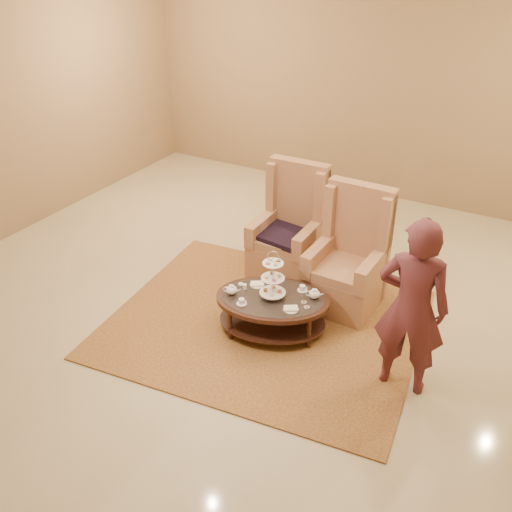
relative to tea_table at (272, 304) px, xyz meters
The scene contains 8 objects.
ground 0.41m from the tea_table, behind, with size 8.00×8.00×0.00m, color #C1B48F.
ceiling 0.41m from the tea_table, behind, with size 8.00×8.00×0.02m, color beige.
wall_back 4.25m from the tea_table, 92.81° to the left, with size 8.00×0.04×3.50m, color #957951.
rug 0.38m from the tea_table, 148.88° to the left, with size 3.47×2.99×0.02m.
tea_table is the anchor object (origin of this frame).
armchair_left 1.28m from the tea_table, 108.34° to the left, with size 0.74×0.77×1.37m.
armchair_right 1.04m from the tea_table, 62.59° to the left, with size 0.77×0.79×1.38m.
person 1.52m from the tea_table, ahead, with size 0.67×0.47×1.74m.
Camera 1 is at (2.41, -4.33, 3.74)m, focal length 40.00 mm.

